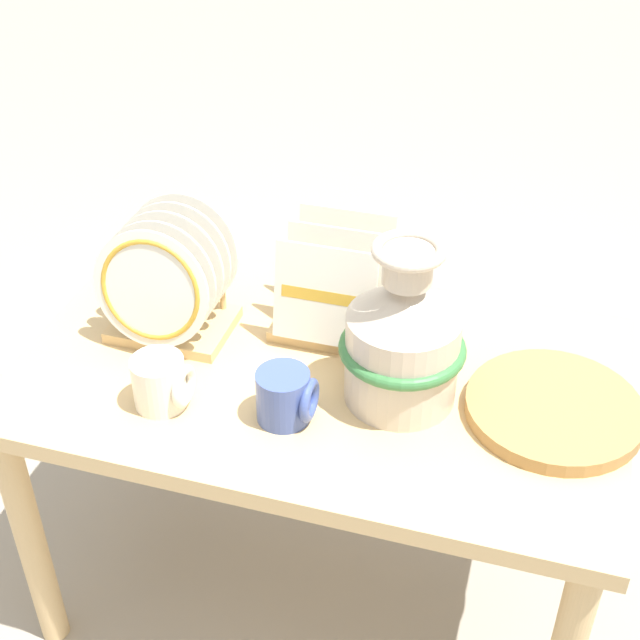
{
  "coord_description": "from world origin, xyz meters",
  "views": [
    {
      "loc": [
        0.36,
        -1.22,
        1.64
      ],
      "look_at": [
        0.0,
        0.0,
        0.73
      ],
      "focal_mm": 50.0,
      "sensor_mm": 36.0,
      "label": 1
    }
  ],
  "objects_px": {
    "dish_rack_round_plates": "(167,287)",
    "mug_cream_glaze": "(162,383)",
    "dish_rack_square_plates": "(335,300)",
    "wicker_charger_stack": "(554,409)",
    "ceramic_vase": "(403,337)",
    "mug_cobalt_glaze": "(286,396)"
  },
  "relations": [
    {
      "from": "dish_rack_round_plates",
      "to": "mug_cobalt_glaze",
      "type": "distance_m",
      "value": 0.34
    },
    {
      "from": "dish_rack_round_plates",
      "to": "wicker_charger_stack",
      "type": "distance_m",
      "value": 0.73
    },
    {
      "from": "dish_rack_round_plates",
      "to": "mug_cream_glaze",
      "type": "height_order",
      "value": "dish_rack_round_plates"
    },
    {
      "from": "ceramic_vase",
      "to": "dish_rack_square_plates",
      "type": "xyz_separation_m",
      "value": [
        -0.16,
        0.16,
        -0.06
      ]
    },
    {
      "from": "mug_cream_glaze",
      "to": "wicker_charger_stack",
      "type": "bearing_deg",
      "value": 13.9
    },
    {
      "from": "ceramic_vase",
      "to": "dish_rack_square_plates",
      "type": "bearing_deg",
      "value": 135.18
    },
    {
      "from": "dish_rack_square_plates",
      "to": "dish_rack_round_plates",
      "type": "bearing_deg",
      "value": -160.9
    },
    {
      "from": "dish_rack_round_plates",
      "to": "dish_rack_square_plates",
      "type": "bearing_deg",
      "value": 19.1
    },
    {
      "from": "mug_cobalt_glaze",
      "to": "mug_cream_glaze",
      "type": "relative_size",
      "value": 1.0
    },
    {
      "from": "ceramic_vase",
      "to": "dish_rack_square_plates",
      "type": "distance_m",
      "value": 0.24
    },
    {
      "from": "dish_rack_round_plates",
      "to": "ceramic_vase",
      "type": "bearing_deg",
      "value": -7.43
    },
    {
      "from": "mug_cobalt_glaze",
      "to": "mug_cream_glaze",
      "type": "xyz_separation_m",
      "value": [
        -0.22,
        -0.03,
        0.0
      ]
    },
    {
      "from": "dish_rack_square_plates",
      "to": "wicker_charger_stack",
      "type": "bearing_deg",
      "value": -18.04
    },
    {
      "from": "dish_rack_round_plates",
      "to": "dish_rack_square_plates",
      "type": "distance_m",
      "value": 0.32
    },
    {
      "from": "dish_rack_round_plates",
      "to": "mug_cream_glaze",
      "type": "xyz_separation_m",
      "value": [
        0.07,
        -0.2,
        -0.06
      ]
    },
    {
      "from": "mug_cobalt_glaze",
      "to": "mug_cream_glaze",
      "type": "bearing_deg",
      "value": -173.22
    },
    {
      "from": "ceramic_vase",
      "to": "mug_cream_glaze",
      "type": "bearing_deg",
      "value": -160.45
    },
    {
      "from": "ceramic_vase",
      "to": "mug_cream_glaze",
      "type": "distance_m",
      "value": 0.42
    },
    {
      "from": "mug_cream_glaze",
      "to": "ceramic_vase",
      "type": "bearing_deg",
      "value": 19.55
    },
    {
      "from": "dish_rack_round_plates",
      "to": "mug_cream_glaze",
      "type": "bearing_deg",
      "value": -69.52
    },
    {
      "from": "ceramic_vase",
      "to": "mug_cobalt_glaze",
      "type": "relative_size",
      "value": 3.05
    },
    {
      "from": "ceramic_vase",
      "to": "wicker_charger_stack",
      "type": "distance_m",
      "value": 0.29
    }
  ]
}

